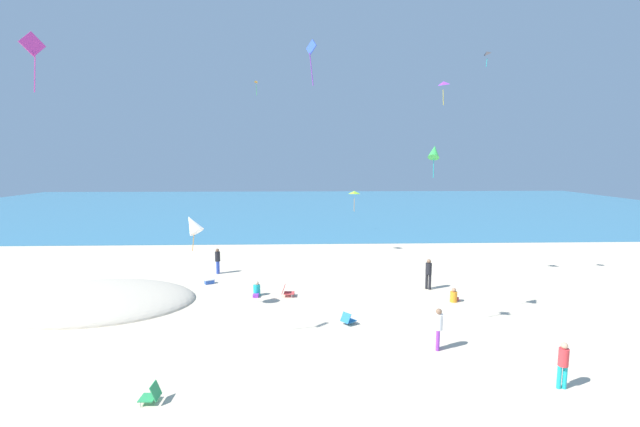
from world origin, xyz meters
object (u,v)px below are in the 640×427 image
Objects in this scene: beach_chair_far_left at (152,394)px; kite_blue at (311,50)px; person_3 at (257,290)px; kite_orange at (257,82)px; kite_green at (434,152)px; person_4 at (563,362)px; person_5 at (429,272)px; person_0 at (438,326)px; beach_chair_far_right at (348,319)px; cooler_box at (209,282)px; person_1 at (218,259)px; kite_magenta at (32,46)px; person_2 at (454,296)px; kite_lime at (354,193)px; beach_chair_near_camera at (287,291)px; kite_purple at (444,83)px; kite_white at (193,224)px; kite_black at (487,53)px.

kite_blue is (4.94, 2.73, 10.81)m from beach_chair_far_left.
kite_orange is at bearing -170.20° from person_3.
kite_orange is (-1.63, 16.16, 13.89)m from person_3.
kite_green is 1.12× the size of kite_orange.
person_4 is 10.52m from person_5.
person_4 is 1.18× the size of kite_orange.
person_0 is 1.11× the size of kite_green.
beach_chair_far_right is at bearing 51.94° from person_3.
kite_green is (10.22, 5.72, 7.44)m from beach_chair_far_left.
person_3 reaches higher than beach_chair_far_right.
person_1 is (0.04, 2.24, 0.82)m from cooler_box.
kite_magenta is at bearing -154.85° from person_0.
beach_chair_far_right is 0.47× the size of person_1.
kite_magenta is (-15.47, -9.05, 9.86)m from person_5.
cooler_box is 0.84× the size of person_2.
kite_green is at bearing -83.23° from kite_lime.
kite_orange is (-6.20, 20.30, 13.93)m from beach_chair_far_right.
beach_chair_near_camera is 15.23m from kite_magenta.
kite_blue is at bearing 2.26° from person_5.
cooler_box is at bearing -124.19° from person_4.
person_4 is 1.19× the size of kite_purple.
person_0 is 16.91m from kite_magenta.
kite_lime is 1.23× the size of kite_purple.
kite_white is at bearing -33.59° from person_5.
beach_chair_far_right is 0.47× the size of person_0.
person_2 is 8.35m from person_4.
kite_black is 0.54× the size of kite_lime.
cooler_box is 0.36× the size of person_5.
person_5 is at bearing 95.10° from person_0.
kite_purple is (8.69, 1.55, 11.27)m from beach_chair_near_camera.
kite_orange is 20.95m from kite_white.
person_3 is 5.36m from kite_white.
person_5 reaches higher than beach_chair_far_right.
beach_chair_far_left is 12.32m from cooler_box.
kite_orange is 13.76m from kite_lime.
kite_green is (-1.50, -5.08, 6.70)m from person_5.
person_5 is at bearing 58.50° from person_2.
person_1 is at bearing -149.42° from kite_lime.
person_0 is 7.79m from person_5.
kite_green is 1.72× the size of kite_black.
kite_magenta is 18.76m from kite_purple.
person_5 is (9.70, 0.82, 0.72)m from person_3.
kite_lime is (-5.97, 9.26, -8.24)m from kite_black.
beach_chair_far_left is 0.39× the size of person_4.
person_1 is 5.50m from person_3.
kite_lime is 15.49m from kite_white.
person_3 is at bearing 111.96° from kite_blue.
kite_purple is (13.43, -0.93, 11.42)m from cooler_box.
kite_black is at bearing -5.08° from cooler_box.
cooler_box is at bearing -140.56° from kite_lime.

